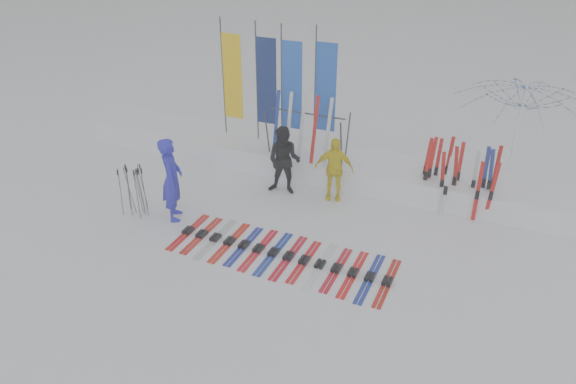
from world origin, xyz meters
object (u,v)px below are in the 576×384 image
at_px(tent_canopy, 516,139).
at_px(ski_row, 282,255).
at_px(person_black, 284,161).
at_px(person_yellow, 334,169).
at_px(ski_rack, 307,128).
at_px(person_blue, 172,179).

xyz_separation_m(tent_canopy, ski_row, (-4.01, -4.74, -1.42)).
distance_m(person_black, tent_canopy, 5.57).
distance_m(person_yellow, ski_rack, 1.39).
distance_m(ski_row, ski_rack, 3.87).
relative_size(person_yellow, tent_canopy, 0.49).
bearing_deg(person_black, tent_canopy, 15.87).
bearing_deg(ski_row, ski_rack, 103.93).
distance_m(person_black, ski_row, 2.89).
xyz_separation_m(person_yellow, tent_canopy, (3.88, 1.98, 0.66)).
relative_size(person_black, ski_rack, 0.85).
height_order(person_yellow, tent_canopy, tent_canopy).
bearing_deg(ski_row, person_yellow, 87.24).
bearing_deg(ski_rack, ski_row, -76.07).
distance_m(person_blue, tent_canopy, 8.14).
bearing_deg(ski_row, person_blue, 171.27).
height_order(person_blue, person_yellow, person_blue).
distance_m(person_blue, ski_row, 3.08).
xyz_separation_m(person_blue, person_yellow, (3.02, 2.32, -0.19)).
bearing_deg(person_blue, person_yellow, -81.89).
height_order(tent_canopy, ski_row, tent_canopy).
bearing_deg(person_blue, tent_canopy, -87.51).
bearing_deg(person_blue, person_black, -70.17).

